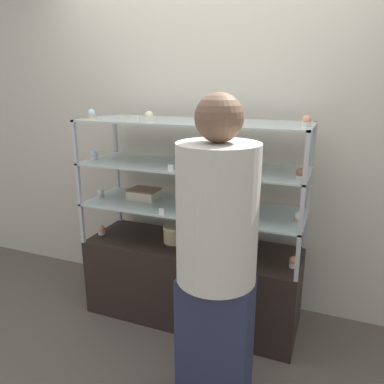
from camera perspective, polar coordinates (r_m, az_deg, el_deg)
name	(u,v)px	position (r m, az deg, el deg)	size (l,w,h in m)	color
ground_plane	(192,315)	(2.96, 0.00, -18.18)	(20.00, 20.00, 0.00)	brown
back_wall	(212,135)	(2.84, 3.02, 8.65)	(8.00, 0.05, 2.60)	beige
display_base	(192,281)	(2.81, 0.00, -13.38)	(1.52, 0.51, 0.57)	black
display_riser_lower	(192,208)	(2.58, 0.00, -2.49)	(1.52, 0.51, 0.29)	#B7B7BC
display_riser_middle	(192,167)	(2.50, 0.00, 3.82)	(1.52, 0.51, 0.29)	#B7B7BC
display_riser_upper	(192,123)	(2.46, 0.00, 10.45)	(1.52, 0.51, 0.29)	#B7B7BC
layer_cake_centerpiece	(174,234)	(2.70, -2.81, -6.42)	(0.16, 0.16, 0.13)	#DBBC84
sheet_cake_frosted	(144,194)	(2.76, -7.29, -0.26)	(0.21, 0.17, 0.07)	beige
cupcake_0	(101,230)	(2.93, -13.63, -5.64)	(0.06, 0.06, 0.07)	beige
cupcake_1	(222,249)	(2.54, 4.64, -8.72)	(0.06, 0.06, 0.07)	beige
cupcake_2	(293,262)	(2.45, 15.21, -10.25)	(0.06, 0.06, 0.07)	white
price_tag_0	(242,267)	(2.35, 7.66, -11.29)	(0.04, 0.00, 0.04)	white
cupcake_3	(101,193)	(2.85, -13.76, -0.13)	(0.05, 0.05, 0.06)	beige
cupcake_4	(186,207)	(2.46, -0.88, -2.33)	(0.05, 0.05, 0.06)	beige
cupcake_5	(237,212)	(2.39, 6.83, -2.98)	(0.05, 0.05, 0.06)	#CCB28C
cupcake_6	(298,217)	(2.37, 15.84, -3.65)	(0.05, 0.05, 0.06)	#CCB28C
price_tag_1	(161,212)	(2.41, -4.68, -2.99)	(0.04, 0.00, 0.04)	white
cupcake_7	(94,155)	(2.76, -14.68, 5.45)	(0.06, 0.06, 0.07)	beige
cupcake_8	(187,163)	(2.41, -0.78, 4.44)	(0.06, 0.06, 0.07)	#CCB28C
cupcake_9	(301,174)	(2.20, 16.24, 2.67)	(0.06, 0.06, 0.07)	beige
price_tag_2	(171,168)	(2.30, -3.27, 3.63)	(0.04, 0.00, 0.04)	white
cupcake_10	(92,114)	(2.71, -15.06, 11.43)	(0.05, 0.05, 0.06)	#CCB28C
cupcake_11	(149,116)	(2.44, -6.57, 11.40)	(0.05, 0.05, 0.06)	beige
cupcake_12	(222,119)	(2.24, 4.62, 11.03)	(0.05, 0.05, 0.06)	#CCB28C
cupcake_13	(307,121)	(2.20, 17.08, 10.29)	(0.05, 0.05, 0.06)	beige
price_tag_3	(136,119)	(2.36, -8.60, 10.95)	(0.04, 0.00, 0.04)	white
customer_figure	(216,257)	(1.82, 3.72, -9.85)	(0.38, 0.38, 1.64)	#282D47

